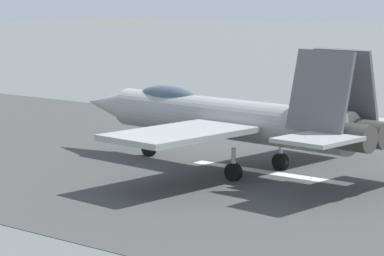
# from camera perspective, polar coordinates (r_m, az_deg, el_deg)

# --- Properties ---
(ground_plane) EXTENTS (400.00, 400.00, 0.00)m
(ground_plane) POSITION_cam_1_polar(r_m,az_deg,el_deg) (38.19, 5.31, -2.97)
(ground_plane) COLOR #5D615F
(runway_strip) EXTENTS (240.00, 26.00, 0.02)m
(runway_strip) POSITION_cam_1_polar(r_m,az_deg,el_deg) (38.18, 5.33, -2.96)
(runway_strip) COLOR #424240
(runway_strip) RESTS_ON ground
(fighter_jet) EXTENTS (17.43, 14.21, 5.56)m
(fighter_jet) POSITION_cam_1_polar(r_m,az_deg,el_deg) (38.43, 2.32, 0.71)
(fighter_jet) COLOR #989E9B
(fighter_jet) RESTS_ON ground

